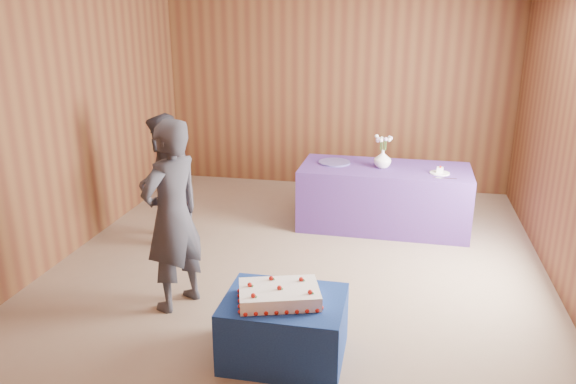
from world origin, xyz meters
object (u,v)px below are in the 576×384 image
(cake_table, at_px, (284,328))
(serving_table, at_px, (384,197))
(sheet_cake, at_px, (279,294))
(guest_left, at_px, (173,216))
(guest_right, at_px, (164,182))
(vase, at_px, (383,159))

(cake_table, bearing_deg, serving_table, 77.86)
(sheet_cake, distance_m, guest_left, 1.28)
(sheet_cake, bearing_deg, cake_table, 33.06)
(guest_left, bearing_deg, guest_right, -128.70)
(guest_right, bearing_deg, serving_table, 92.47)
(cake_table, relative_size, sheet_cake, 1.28)
(cake_table, distance_m, serving_table, 2.97)
(guest_left, distance_m, guest_right, 1.39)
(serving_table, distance_m, guest_left, 2.92)
(sheet_cake, xyz_separation_m, guest_right, (-1.70, 1.86, 0.19))
(sheet_cake, height_order, guest_left, guest_left)
(cake_table, height_order, sheet_cake, sheet_cake)
(serving_table, height_order, guest_right, guest_right)
(vase, bearing_deg, serving_table, 20.40)
(vase, xyz_separation_m, guest_right, (-2.31, -1.06, -0.11))
(guest_right, bearing_deg, sheet_cake, 20.28)
(serving_table, relative_size, sheet_cake, 2.84)
(serving_table, height_order, sheet_cake, serving_table)
(guest_right, bearing_deg, guest_left, 4.57)
(vase, distance_m, guest_right, 2.54)
(serving_table, relative_size, guest_left, 1.17)
(serving_table, relative_size, vase, 9.42)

